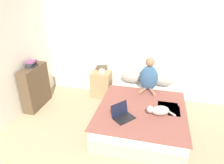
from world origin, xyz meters
TOP-DOWN VIEW (x-y plane):
  - wall_back at (0.00, 3.58)m, footprint 5.95×0.05m
  - bed at (0.09, 2.44)m, footprint 1.63×2.13m
  - pillow_near at (-0.27, 3.35)m, footprint 0.50×0.28m
  - pillow_far at (0.44, 3.35)m, footprint 0.50×0.28m
  - person_sitting at (0.14, 3.04)m, footprint 0.40×0.38m
  - cat_tabby at (0.39, 2.12)m, footprint 0.52×0.27m
  - laptop_open at (-0.21, 1.89)m, footprint 0.44×0.45m
  - nightstand at (-1.02, 3.31)m, footprint 0.47×0.41m
  - table_lamp at (-1.00, 3.31)m, footprint 0.32×0.32m
  - bookshelf at (-2.32, 2.51)m, footprint 0.25×0.78m
  - book_stack_top at (-2.32, 2.51)m, footprint 0.19×0.25m

SIDE VIEW (x-z plane):
  - bed at x=0.09m, z-range 0.00..0.44m
  - nightstand at x=-1.02m, z-range 0.00..0.64m
  - bookshelf at x=-2.32m, z-range 0.00..0.97m
  - laptop_open at x=-0.21m, z-range 0.38..0.62m
  - cat_tabby at x=0.39m, z-range 0.44..0.64m
  - pillow_near at x=-0.27m, z-range 0.45..0.71m
  - pillow_far at x=0.44m, z-range 0.45..0.71m
  - person_sitting at x=0.14m, z-range 0.39..1.14m
  - table_lamp at x=-1.00m, z-range 0.75..1.22m
  - book_stack_top at x=-2.32m, z-range 0.97..1.10m
  - wall_back at x=0.00m, z-range 0.00..2.55m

